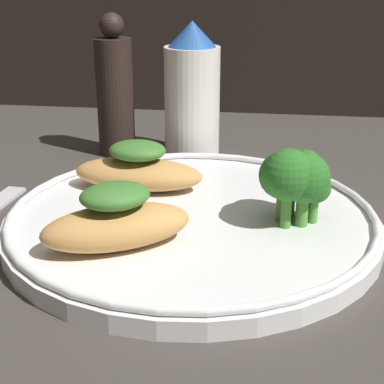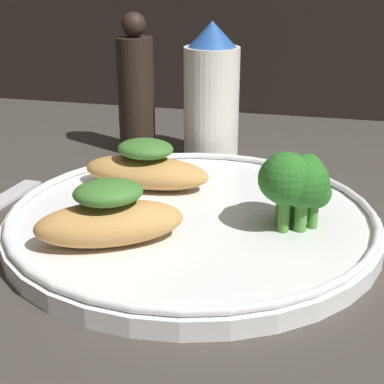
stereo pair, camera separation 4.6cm
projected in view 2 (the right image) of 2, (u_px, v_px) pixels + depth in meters
ground_plane at (192, 236)px, 47.76cm from camera, size 180.00×180.00×1.00cm
plate at (192, 220)px, 47.20cm from camera, size 29.82×29.82×2.00cm
grilled_meat_front at (109, 218)px, 41.81cm from camera, size 11.61×9.03×4.75cm
grilled_meat_middle at (146, 168)px, 52.31cm from camera, size 11.75×5.43×4.37cm
broccoli_bunch at (294, 181)px, 43.63cm from camera, size 5.57×5.95×6.22cm
sauce_bottle at (211, 94)px, 62.71cm from camera, size 5.94×5.94×14.60cm
pepper_grinder at (136, 91)px, 64.63cm from camera, size 4.03×4.03×15.31cm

